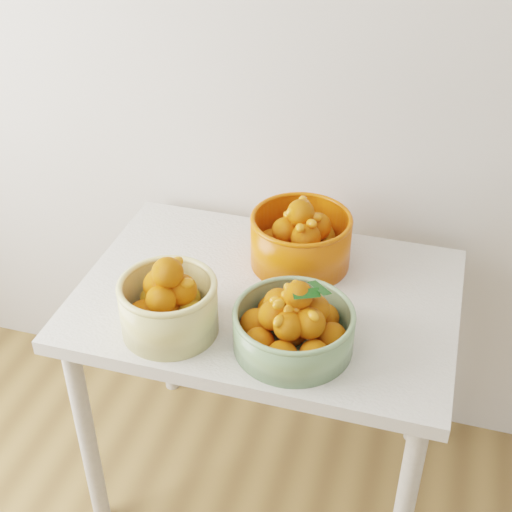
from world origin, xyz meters
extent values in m
cube|color=silver|center=(0.00, 2.00, 1.35)|extent=(4.00, 0.04, 2.70)
cube|color=silver|center=(-0.27, 1.60, 0.73)|extent=(1.00, 0.70, 0.04)
cylinder|color=silver|center=(-0.71, 1.31, 0.35)|extent=(0.05, 0.05, 0.71)
cylinder|color=silver|center=(-0.71, 1.89, 0.35)|extent=(0.05, 0.05, 0.71)
cylinder|color=silver|center=(0.17, 1.89, 0.35)|extent=(0.05, 0.05, 0.71)
cylinder|color=#DCCD81|center=(-0.46, 1.39, 0.82)|extent=(0.27, 0.27, 0.14)
torus|color=#DCCD81|center=(-0.46, 1.39, 0.89)|extent=(0.27, 0.27, 0.02)
sphere|color=#D1660C|center=(-0.40, 1.39, 0.80)|extent=(0.08, 0.08, 0.08)
sphere|color=#D1660C|center=(-0.44, 1.45, 0.80)|extent=(0.08, 0.08, 0.08)
sphere|color=#D1660C|center=(-0.51, 1.43, 0.80)|extent=(0.08, 0.08, 0.08)
sphere|color=#E35C0B|center=(-0.51, 1.36, 0.80)|extent=(0.09, 0.09, 0.09)
sphere|color=#E35C0B|center=(-0.44, 1.33, 0.80)|extent=(0.09, 0.09, 0.09)
sphere|color=#E35C0B|center=(-0.46, 1.39, 0.80)|extent=(0.08, 0.08, 0.08)
sphere|color=#E35C0B|center=(-0.43, 1.41, 0.87)|extent=(0.08, 0.08, 0.08)
sphere|color=#E35C0B|center=(-0.48, 1.41, 0.87)|extent=(0.08, 0.08, 0.08)
sphere|color=#E35C0B|center=(-0.46, 1.36, 0.87)|extent=(0.07, 0.07, 0.07)
sphere|color=#E35C0B|center=(-0.46, 1.40, 0.92)|extent=(0.08, 0.08, 0.08)
ellipsoid|color=orange|center=(-0.45, 1.44, 0.92)|extent=(0.03, 0.05, 0.04)
ellipsoid|color=orange|center=(-0.47, 1.41, 0.91)|extent=(0.04, 0.05, 0.03)
ellipsoid|color=orange|center=(-0.46, 1.43, 0.90)|extent=(0.03, 0.04, 0.03)
ellipsoid|color=orange|center=(-0.46, 1.41, 0.90)|extent=(0.04, 0.05, 0.04)
ellipsoid|color=orange|center=(-0.46, 1.42, 0.91)|extent=(0.04, 0.05, 0.03)
ellipsoid|color=orange|center=(-0.41, 1.40, 0.90)|extent=(0.05, 0.04, 0.04)
ellipsoid|color=orange|center=(-0.46, 1.41, 0.92)|extent=(0.04, 0.05, 0.04)
cylinder|color=gray|center=(-0.15, 1.41, 0.80)|extent=(0.38, 0.38, 0.10)
torus|color=gray|center=(-0.15, 1.41, 0.85)|extent=(0.38, 0.38, 0.01)
sphere|color=#E35C0B|center=(-0.06, 1.42, 0.80)|extent=(0.07, 0.07, 0.07)
sphere|color=#E35C0B|center=(-0.09, 1.48, 0.80)|extent=(0.07, 0.07, 0.07)
sphere|color=#E35C0B|center=(-0.15, 1.51, 0.80)|extent=(0.07, 0.07, 0.07)
sphere|color=#E35C0B|center=(-0.22, 1.48, 0.80)|extent=(0.08, 0.08, 0.08)
sphere|color=#E35C0B|center=(-0.24, 1.41, 0.80)|extent=(0.08, 0.08, 0.08)
sphere|color=#E35C0B|center=(-0.22, 1.35, 0.80)|extent=(0.07, 0.07, 0.07)
sphere|color=#E35C0B|center=(-0.15, 1.32, 0.80)|extent=(0.07, 0.07, 0.07)
sphere|color=#E35C0B|center=(-0.08, 1.35, 0.80)|extent=(0.07, 0.07, 0.07)
sphere|color=#E35C0B|center=(-0.15, 1.41, 0.80)|extent=(0.07, 0.07, 0.07)
sphere|color=#E35C0B|center=(-0.11, 1.44, 0.85)|extent=(0.07, 0.07, 0.07)
sphere|color=#E35C0B|center=(-0.15, 1.47, 0.85)|extent=(0.07, 0.07, 0.07)
sphere|color=#E35C0B|center=(-0.19, 1.44, 0.85)|extent=(0.07, 0.07, 0.07)
sphere|color=#E35C0B|center=(-0.19, 1.39, 0.85)|extent=(0.07, 0.07, 0.07)
sphere|color=#E35C0B|center=(-0.15, 1.36, 0.85)|extent=(0.07, 0.07, 0.07)
sphere|color=#E35C0B|center=(-0.11, 1.39, 0.85)|extent=(0.08, 0.08, 0.08)
sphere|color=#E35C0B|center=(-0.14, 1.42, 0.90)|extent=(0.07, 0.07, 0.07)
ellipsoid|color=orange|center=(-0.15, 1.41, 0.91)|extent=(0.03, 0.04, 0.03)
ellipsoid|color=orange|center=(-0.17, 1.43, 0.89)|extent=(0.05, 0.04, 0.03)
ellipsoid|color=orange|center=(-0.15, 1.43, 0.89)|extent=(0.03, 0.04, 0.04)
ellipsoid|color=orange|center=(-0.14, 1.40, 0.88)|extent=(0.04, 0.04, 0.04)
ellipsoid|color=orange|center=(-0.16, 1.39, 0.88)|extent=(0.04, 0.04, 0.03)
ellipsoid|color=orange|center=(-0.15, 1.41, 0.91)|extent=(0.04, 0.04, 0.03)
ellipsoid|color=orange|center=(-0.18, 1.37, 0.91)|extent=(0.04, 0.04, 0.03)
ellipsoid|color=orange|center=(-0.19, 1.40, 0.89)|extent=(0.04, 0.03, 0.03)
ellipsoid|color=orange|center=(-0.17, 1.35, 0.88)|extent=(0.04, 0.04, 0.04)
ellipsoid|color=orange|center=(-0.17, 1.44, 0.90)|extent=(0.05, 0.04, 0.04)
ellipsoid|color=orange|center=(-0.13, 1.42, 0.90)|extent=(0.04, 0.03, 0.03)
ellipsoid|color=orange|center=(-0.15, 1.41, 0.90)|extent=(0.03, 0.04, 0.03)
ellipsoid|color=orange|center=(-0.16, 1.45, 0.91)|extent=(0.03, 0.04, 0.03)
ellipsoid|color=orange|center=(-0.10, 1.38, 0.89)|extent=(0.04, 0.04, 0.03)
ellipsoid|color=orange|center=(-0.14, 1.41, 0.90)|extent=(0.04, 0.04, 0.03)
cylinder|color=#DB4A08|center=(-0.21, 1.76, 0.82)|extent=(0.34, 0.34, 0.14)
torus|color=#DB4A08|center=(-0.21, 1.76, 0.89)|extent=(0.34, 0.34, 0.01)
sphere|color=#D1660C|center=(-0.13, 1.76, 0.80)|extent=(0.08, 0.08, 0.08)
sphere|color=#D1660C|center=(-0.17, 1.83, 0.80)|extent=(0.08, 0.08, 0.08)
sphere|color=#E35C0B|center=(-0.26, 1.83, 0.80)|extent=(0.07, 0.07, 0.07)
sphere|color=#E35C0B|center=(-0.30, 1.76, 0.80)|extent=(0.07, 0.07, 0.07)
sphere|color=#E35C0B|center=(-0.26, 1.69, 0.80)|extent=(0.08, 0.08, 0.08)
sphere|color=#E35C0B|center=(-0.18, 1.69, 0.80)|extent=(0.08, 0.08, 0.08)
sphere|color=#E35C0B|center=(-0.21, 1.76, 0.80)|extent=(0.08, 0.08, 0.08)
sphere|color=#E35C0B|center=(-0.18, 1.78, 0.86)|extent=(0.08, 0.08, 0.08)
sphere|color=#E35C0B|center=(-0.23, 1.80, 0.86)|extent=(0.07, 0.07, 0.07)
sphere|color=#E35C0B|center=(-0.26, 1.74, 0.86)|extent=(0.07, 0.07, 0.07)
sphere|color=#E35C0B|center=(-0.19, 1.72, 0.86)|extent=(0.08, 0.08, 0.08)
sphere|color=#E35C0B|center=(-0.22, 1.76, 0.91)|extent=(0.08, 0.08, 0.08)
ellipsoid|color=orange|center=(-0.25, 1.76, 0.90)|extent=(0.04, 0.03, 0.04)
ellipsoid|color=orange|center=(-0.22, 1.76, 0.89)|extent=(0.05, 0.05, 0.04)
ellipsoid|color=orange|center=(-0.24, 1.74, 0.92)|extent=(0.05, 0.05, 0.04)
ellipsoid|color=orange|center=(-0.22, 1.75, 0.89)|extent=(0.03, 0.04, 0.04)
ellipsoid|color=orange|center=(-0.21, 1.79, 0.92)|extent=(0.03, 0.05, 0.04)
ellipsoid|color=orange|center=(-0.23, 1.75, 0.89)|extent=(0.05, 0.05, 0.03)
ellipsoid|color=orange|center=(-0.18, 1.72, 0.91)|extent=(0.05, 0.05, 0.04)
ellipsoid|color=orange|center=(-0.20, 1.69, 0.91)|extent=(0.03, 0.05, 0.04)
ellipsoid|color=orange|center=(-0.22, 1.76, 0.92)|extent=(0.05, 0.05, 0.04)
ellipsoid|color=orange|center=(-0.22, 1.81, 0.92)|extent=(0.03, 0.04, 0.03)
ellipsoid|color=orange|center=(-0.18, 1.76, 0.90)|extent=(0.04, 0.03, 0.03)
camera|label=1|loc=(0.13, 0.15, 1.92)|focal=50.00mm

